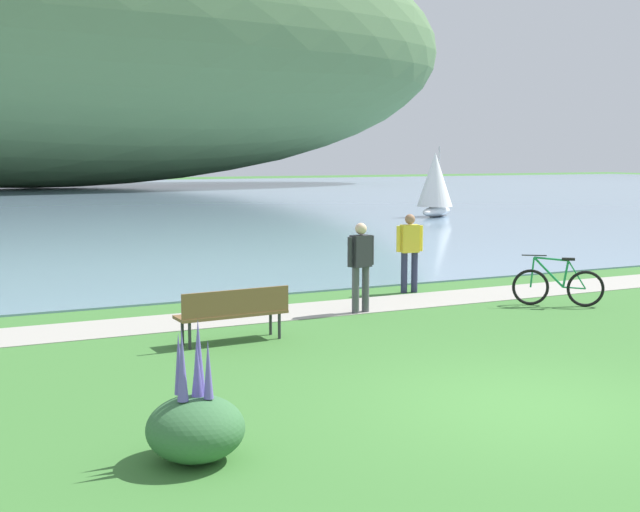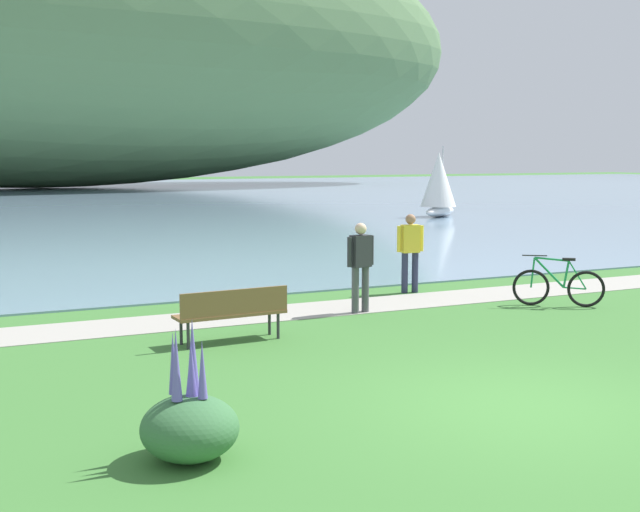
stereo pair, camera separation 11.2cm
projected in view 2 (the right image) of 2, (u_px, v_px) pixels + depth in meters
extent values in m
plane|color=#3D7533|center=(520.00, 406.00, 9.67)|extent=(200.00, 200.00, 0.00)
cube|color=#7A99B2|center=(45.00, 200.00, 53.21)|extent=(180.00, 80.00, 0.04)
ellipsoid|color=#567A4C|center=(31.00, 31.00, 70.97)|extent=(83.04, 28.00, 27.37)
cube|color=#A39E93|center=(301.00, 311.00, 15.56)|extent=(60.00, 1.50, 0.01)
cube|color=brown|center=(230.00, 314.00, 12.98)|extent=(1.83, 0.59, 0.05)
cube|color=brown|center=(235.00, 302.00, 12.77)|extent=(1.80, 0.15, 0.40)
cylinder|color=#2D2D33|center=(181.00, 331.00, 12.80)|extent=(0.05, 0.05, 0.45)
cylinder|color=#2D2D33|center=(269.00, 321.00, 13.52)|extent=(0.05, 0.05, 0.45)
cylinder|color=#2D2D33|center=(188.00, 335.00, 12.50)|extent=(0.05, 0.05, 0.45)
cylinder|color=#2D2D33|center=(278.00, 325.00, 13.22)|extent=(0.05, 0.05, 0.45)
torus|color=black|center=(531.00, 287.00, 16.13)|extent=(0.62, 0.47, 0.72)
torus|color=black|center=(586.00, 289.00, 15.94)|extent=(0.62, 0.47, 0.72)
cylinder|color=#1E8C4C|center=(549.00, 272.00, 16.03)|extent=(0.52, 0.39, 0.61)
cylinder|color=#1E8C4C|center=(552.00, 259.00, 15.99)|extent=(0.56, 0.42, 0.09)
cylinder|color=#1E8C4C|center=(566.00, 274.00, 15.98)|extent=(0.13, 0.11, 0.54)
cylinder|color=#1E8C4C|center=(575.00, 288.00, 15.98)|extent=(0.36, 0.27, 0.05)
cylinder|color=#1E8C4C|center=(577.00, 275.00, 15.94)|extent=(0.32, 0.24, 0.56)
cylinder|color=#1E8C4C|center=(533.00, 273.00, 16.09)|extent=(0.09, 0.08, 0.60)
cube|color=black|center=(569.00, 259.00, 15.93)|extent=(0.25, 0.22, 0.05)
cylinder|color=black|center=(535.00, 256.00, 16.05)|extent=(0.40, 0.30, 0.02)
cylinder|color=#282D47|center=(405.00, 273.00, 17.58)|extent=(0.14, 0.14, 0.88)
cylinder|color=#282D47|center=(415.00, 272.00, 17.65)|extent=(0.14, 0.14, 0.88)
cube|color=yellow|center=(410.00, 239.00, 17.52)|extent=(0.41, 0.28, 0.60)
sphere|color=#9E7051|center=(411.00, 219.00, 17.47)|extent=(0.22, 0.22, 0.22)
cylinder|color=yellow|center=(399.00, 239.00, 17.45)|extent=(0.09, 0.09, 0.56)
cylinder|color=yellow|center=(421.00, 238.00, 17.59)|extent=(0.09, 0.09, 0.56)
cylinder|color=#4C4C51|center=(355.00, 291.00, 15.28)|extent=(0.14, 0.14, 0.88)
cylinder|color=#4C4C51|center=(365.00, 289.00, 15.42)|extent=(0.14, 0.14, 0.88)
cube|color=#2D2D33|center=(361.00, 251.00, 15.26)|extent=(0.41, 0.28, 0.60)
sphere|color=beige|center=(361.00, 229.00, 15.21)|extent=(0.22, 0.22, 0.22)
cylinder|color=#2D2D33|center=(350.00, 252.00, 15.11)|extent=(0.09, 0.09, 0.56)
cylinder|color=#2D2D33|center=(371.00, 250.00, 15.41)|extent=(0.09, 0.09, 0.56)
ellipsoid|color=#386B3D|center=(190.00, 428.00, 7.94)|extent=(0.97, 0.97, 0.64)
cylinder|color=#386B3D|center=(194.00, 401.00, 7.97)|extent=(0.02, 0.02, 0.12)
cone|color=#6B5BB7|center=(193.00, 357.00, 7.92)|extent=(0.13, 0.13, 0.77)
cylinder|color=#386B3D|center=(203.00, 404.00, 7.88)|extent=(0.02, 0.02, 0.12)
cone|color=#6B5BB7|center=(202.00, 369.00, 7.83)|extent=(0.10, 0.10, 0.58)
cylinder|color=#386B3D|center=(174.00, 400.00, 8.02)|extent=(0.02, 0.02, 0.12)
cone|color=#6B5BB7|center=(173.00, 363.00, 7.97)|extent=(0.10, 0.10, 0.62)
cylinder|color=#386B3D|center=(192.00, 402.00, 7.94)|extent=(0.02, 0.02, 0.12)
cone|color=#6B5BB7|center=(191.00, 370.00, 7.90)|extent=(0.12, 0.12, 0.52)
cylinder|color=#386B3D|center=(177.00, 407.00, 7.80)|extent=(0.02, 0.02, 0.12)
cone|color=#6B5BB7|center=(176.00, 365.00, 7.75)|extent=(0.11, 0.11, 0.71)
ellipsoid|color=white|center=(440.00, 211.00, 38.99)|extent=(2.80, 2.27, 0.50)
cylinder|color=#B2B2B2|center=(443.00, 176.00, 38.97)|extent=(0.07, 0.07, 2.84)
cone|color=white|center=(439.00, 179.00, 38.57)|extent=(2.35, 2.35, 2.56)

